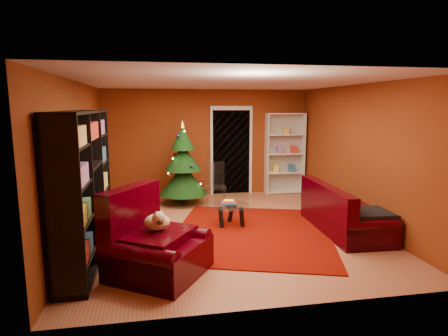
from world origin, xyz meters
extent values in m
cube|color=#9B583B|center=(0.00, 0.00, -0.03)|extent=(5.00, 5.50, 0.05)
cube|color=silver|center=(0.00, 0.00, 2.62)|extent=(5.00, 5.50, 0.05)
cube|color=maroon|center=(0.00, 2.77, 1.30)|extent=(5.00, 0.05, 2.60)
cube|color=maroon|center=(-2.52, 0.00, 1.30)|extent=(0.05, 5.50, 2.60)
cube|color=maroon|center=(2.52, 0.00, 1.30)|extent=(0.05, 5.50, 2.60)
cube|color=#6A0B02|center=(0.37, -0.31, 0.01)|extent=(3.48, 3.77, 0.02)
cube|color=#1F7674|center=(-1.45, 2.00, 0.15)|extent=(0.31, 0.31, 0.30)
cube|color=#265E28|center=(-0.73, 2.19, 0.15)|extent=(0.36, 0.36, 0.29)
cube|color=#A82616|center=(-1.32, 2.37, 0.11)|extent=(0.25, 0.25, 0.21)
camera|label=1|loc=(-1.21, -6.40, 2.19)|focal=30.00mm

